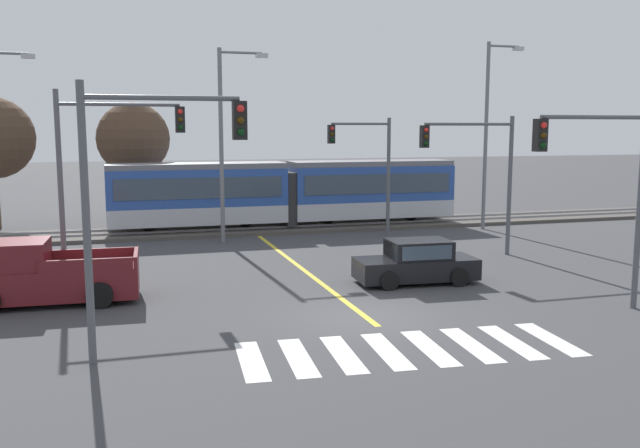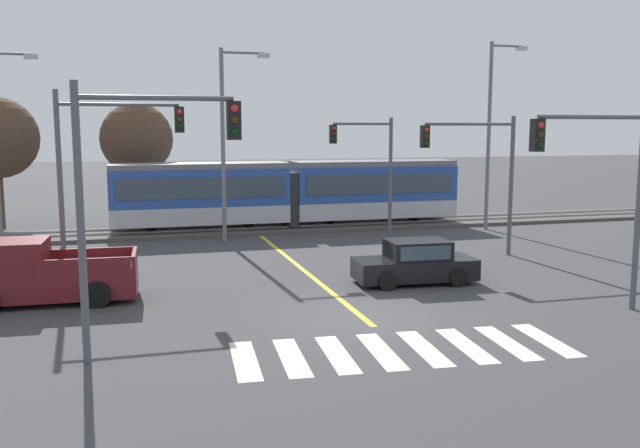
{
  "view_description": "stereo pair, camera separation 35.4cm",
  "coord_description": "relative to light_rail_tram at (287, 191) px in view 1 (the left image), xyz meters",
  "views": [
    {
      "loc": [
        -6.62,
        -17.69,
        5.35
      ],
      "look_at": [
        0.95,
        7.82,
        1.6
      ],
      "focal_mm": 38.0,
      "sensor_mm": 36.0,
      "label": 1
    },
    {
      "loc": [
        -6.28,
        -17.79,
        5.35
      ],
      "look_at": [
        0.95,
        7.82,
        1.6
      ],
      "focal_mm": 38.0,
      "sensor_mm": 36.0,
      "label": 2
    }
  ],
  "objects": [
    {
      "name": "crosswalk_stripe_0",
      "position": [
        -5.78,
        -20.11,
        -2.04
      ],
      "size": [
        0.76,
        2.83,
        0.01
      ],
      "primitive_type": "cube",
      "rotation": [
        0.0,
        0.0,
        -0.07
      ],
      "color": "silver",
      "rests_on": "ground"
    },
    {
      "name": "traffic_light_mid_left",
      "position": [
        -9.1,
        -10.95,
        2.34
      ],
      "size": [
        4.25,
        0.38,
        6.65
      ],
      "color": "#515459",
      "rests_on": "ground"
    },
    {
      "name": "traffic_light_near_right",
      "position": [
        4.88,
        -18.77,
        2.0
      ],
      "size": [
        3.75,
        0.38,
        6.19
      ],
      "color": "#515459",
      "rests_on": "ground"
    },
    {
      "name": "lane_centre_line",
      "position": [
        -1.95,
        -10.19,
        -2.05
      ],
      "size": [
        0.2,
        16.4,
        0.01
      ],
      "primitive_type": "cube",
      "color": "gold",
      "rests_on": "ground"
    },
    {
      "name": "crosswalk_stripe_3",
      "position": [
        -2.49,
        -20.35,
        -2.04
      ],
      "size": [
        0.76,
        2.83,
        0.01
      ],
      "primitive_type": "cube",
      "rotation": [
        0.0,
        0.0,
        -0.07
      ],
      "color": "silver",
      "rests_on": "ground"
    },
    {
      "name": "ground_plane",
      "position": [
        -1.95,
        -17.38,
        -2.05
      ],
      "size": [
        200.0,
        200.0,
        0.0
      ],
      "primitive_type": "plane",
      "color": "#3D3D3F"
    },
    {
      "name": "pickup_truck",
      "position": [
        -10.93,
        -13.14,
        -1.21
      ],
      "size": [
        5.48,
        2.41,
        1.98
      ],
      "color": "maroon",
      "rests_on": "ground"
    },
    {
      "name": "sedan_crossing",
      "position": [
        1.26,
        -13.79,
        -1.35
      ],
      "size": [
        4.3,
        2.11,
        1.52
      ],
      "color": "black",
      "rests_on": "ground"
    },
    {
      "name": "light_rail_tram",
      "position": [
        0.0,
        0.0,
        0.0
      ],
      "size": [
        18.5,
        2.64,
        3.43
      ],
      "color": "#B7BAC1",
      "rests_on": "track_bed"
    },
    {
      "name": "street_lamp_east",
      "position": [
        10.28,
        -3.0,
        3.45
      ],
      "size": [
        2.13,
        0.28,
        9.83
      ],
      "color": "slate",
      "rests_on": "ground"
    },
    {
      "name": "crosswalk_stripe_6",
      "position": [
        0.8,
        -20.59,
        -2.04
      ],
      "size": [
        0.76,
        2.83,
        0.01
      ],
      "primitive_type": "cube",
      "rotation": [
        0.0,
        0.0,
        -0.07
      ],
      "color": "silver",
      "rests_on": "ground"
    },
    {
      "name": "rail_far",
      "position": [
        -1.95,
        0.73,
        -1.82
      ],
      "size": [
        120.0,
        0.08,
        0.1
      ],
      "primitive_type": "cube",
      "color": "#939399",
      "rests_on": "track_bed"
    },
    {
      "name": "traffic_light_far_right",
      "position": [
        3.25,
        -3.65,
        1.88
      ],
      "size": [
        3.25,
        0.38,
        5.9
      ],
      "color": "#515459",
      "rests_on": "ground"
    },
    {
      "name": "crosswalk_stripe_5",
      "position": [
        -0.3,
        -20.51,
        -2.04
      ],
      "size": [
        0.76,
        2.83,
        0.01
      ],
      "primitive_type": "cube",
      "rotation": [
        0.0,
        0.0,
        -0.07
      ],
      "color": "silver",
      "rests_on": "ground"
    },
    {
      "name": "bare_tree_west",
      "position": [
        -7.75,
        3.79,
        2.75
      ],
      "size": [
        3.97,
        3.97,
        6.8
      ],
      "color": "brown",
      "rests_on": "ground"
    },
    {
      "name": "rail_near",
      "position": [
        -1.95,
        -0.71,
        -1.82
      ],
      "size": [
        120.0,
        0.08,
        0.1
      ],
      "primitive_type": "cube",
      "color": "#939399",
      "rests_on": "track_bed"
    },
    {
      "name": "traffic_light_mid_right",
      "position": [
        5.83,
        -9.94,
        1.92
      ],
      "size": [
        4.25,
        0.38,
        5.88
      ],
      "color": "#515459",
      "rests_on": "ground"
    },
    {
      "name": "crosswalk_stripe_1",
      "position": [
        -4.69,
        -20.19,
        -2.04
      ],
      "size": [
        0.76,
        2.83,
        0.01
      ],
      "primitive_type": "cube",
      "rotation": [
        0.0,
        0.0,
        -0.07
      ],
      "color": "silver",
      "rests_on": "ground"
    },
    {
      "name": "crosswalk_stripe_2",
      "position": [
        -3.59,
        -20.27,
        -2.04
      ],
      "size": [
        0.76,
        2.83,
        0.01
      ],
      "primitive_type": "cube",
      "rotation": [
        0.0,
        0.0,
        -0.07
      ],
      "color": "silver",
      "rests_on": "ground"
    },
    {
      "name": "traffic_light_near_left",
      "position": [
        -8.11,
        -19.22,
        2.2
      ],
      "size": [
        3.75,
        0.38,
        6.41
      ],
      "color": "#515459",
      "rests_on": "ground"
    },
    {
      "name": "track_bed",
      "position": [
        -1.95,
        0.01,
        -1.96
      ],
      "size": [
        120.0,
        4.0,
        0.18
      ],
      "primitive_type": "cube",
      "color": "#4C4742",
      "rests_on": "ground"
    },
    {
      "name": "crosswalk_stripe_7",
      "position": [
        1.89,
        -20.67,
        -2.04
      ],
      "size": [
        0.76,
        2.83,
        0.01
      ],
      "primitive_type": "cube",
      "rotation": [
        0.0,
        0.0,
        -0.07
      ],
      "color": "silver",
      "rests_on": "ground"
    },
    {
      "name": "street_lamp_centre",
      "position": [
        -3.73,
        -3.24,
        3.08
      ],
      "size": [
        2.36,
        0.28,
        9.05
      ],
      "color": "slate",
      "rests_on": "ground"
    },
    {
      "name": "crosswalk_stripe_4",
      "position": [
        -1.4,
        -20.43,
        -2.04
      ],
      "size": [
        0.76,
        2.83,
        0.01
      ],
      "primitive_type": "cube",
      "rotation": [
        0.0,
        0.0,
        -0.07
      ],
      "color": "silver",
      "rests_on": "ground"
    }
  ]
}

